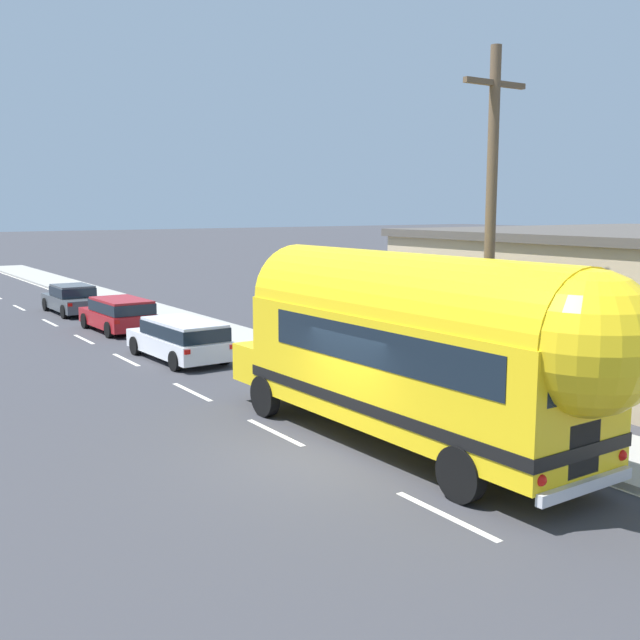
% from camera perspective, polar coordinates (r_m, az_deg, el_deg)
% --- Properties ---
extents(ground_plane, '(300.00, 300.00, 0.00)m').
position_cam_1_polar(ground_plane, '(15.60, 0.56, -10.35)').
color(ground_plane, '#38383D').
extents(lane_markings, '(3.58, 80.00, 0.01)m').
position_cam_1_polar(lane_markings, '(27.67, -10.25, -2.10)').
color(lane_markings, silver).
rests_on(lane_markings, ground).
extents(sidewalk_slab, '(2.71, 90.00, 0.15)m').
position_cam_1_polar(sidewalk_slab, '(26.26, -3.05, -2.39)').
color(sidewalk_slab, '#9E9B93').
rests_on(sidewalk_slab, ground).
extents(utility_pole, '(1.80, 0.24, 8.50)m').
position_cam_1_polar(utility_pole, '(17.41, 12.69, 6.27)').
color(utility_pole, brown).
rests_on(utility_pole, ground).
extents(painted_bus, '(2.75, 11.14, 4.12)m').
position_cam_1_polar(painted_bus, '(15.44, 7.62, -1.78)').
color(painted_bus, yellow).
rests_on(painted_bus, ground).
extents(car_lead, '(2.04, 4.69, 1.37)m').
position_cam_1_polar(car_lead, '(25.34, -10.42, -1.26)').
color(car_lead, white).
rests_on(car_lead, ground).
extents(car_second, '(2.06, 4.34, 1.37)m').
position_cam_1_polar(car_second, '(31.79, -14.85, 0.56)').
color(car_second, '#A5191E').
rests_on(car_second, ground).
extents(car_third, '(1.90, 4.59, 1.37)m').
position_cam_1_polar(car_third, '(37.90, -18.14, 1.58)').
color(car_third, '#474C51').
rests_on(car_third, ground).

